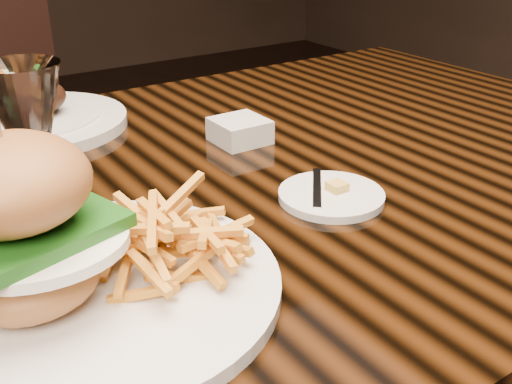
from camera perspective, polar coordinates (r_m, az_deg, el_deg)
dining_table at (r=0.81m, az=-6.79°, el=-4.15°), size 1.60×0.90×0.75m
burger_plate at (r=0.55m, az=-15.94°, el=-4.96°), size 0.33×0.33×0.22m
side_saucer at (r=0.74m, az=7.16°, el=-0.31°), size 0.13×0.13×0.02m
ramekin at (r=0.91m, az=-1.56°, el=5.86°), size 0.08×0.08×0.04m
wine_glass at (r=0.60m, az=-20.93°, el=6.48°), size 0.07×0.07×0.20m
far_dish at (r=1.03m, az=-20.48°, el=6.65°), size 0.29×0.29×0.09m
chair_far at (r=1.64m, az=-23.09°, el=4.45°), size 0.55×0.56×0.95m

